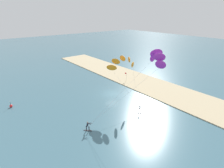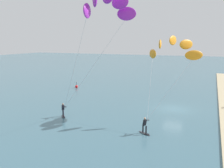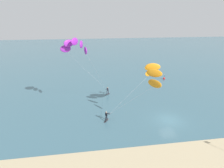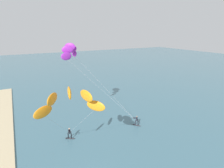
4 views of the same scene
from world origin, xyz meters
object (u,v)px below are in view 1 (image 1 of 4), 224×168
marker_buoy (11,106)px  beach_flag (126,75)px  kitesurfer_mid_water (153,61)px  kitesurfer_nearshore (123,64)px

marker_buoy → beach_flag: 28.42m
kitesurfer_mid_water → marker_buoy: (21.77, 15.91, -11.02)m
kitesurfer_nearshore → kitesurfer_mid_water: kitesurfer_mid_water is taller
kitesurfer_mid_water → beach_flag: 24.11m
kitesurfer_nearshore → kitesurfer_mid_water: bearing=160.1°
kitesurfer_nearshore → marker_buoy: (11.37, 19.66, -7.72)m
kitesurfer_nearshore → kitesurfer_mid_water: size_ratio=0.74×
kitesurfer_nearshore → beach_flag: (7.99, -8.52, -6.31)m
beach_flag → kitesurfer_nearshore: bearing=133.2°
beach_flag → marker_buoy: bearing=83.1°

